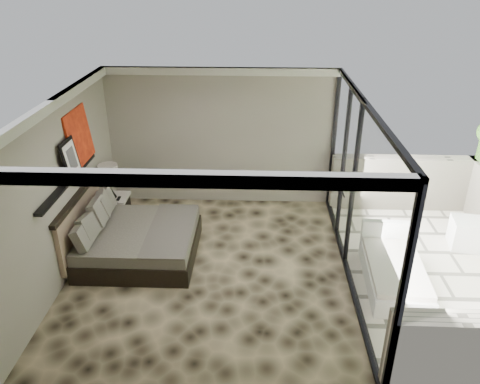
{
  "coord_description": "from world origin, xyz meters",
  "views": [
    {
      "loc": [
        0.75,
        -6.37,
        4.52
      ],
      "look_at": [
        0.48,
        0.4,
        1.22
      ],
      "focal_mm": 35.0,
      "sensor_mm": 36.0,
      "label": 1
    }
  ],
  "objects_px": {
    "bed": "(133,239)",
    "table_lamp": "(109,177)",
    "nightstand": "(116,208)",
    "ottoman": "(466,233)",
    "lounger": "(394,271)"
  },
  "relations": [
    {
      "from": "lounger",
      "to": "bed",
      "type": "bearing_deg",
      "value": 175.72
    },
    {
      "from": "nightstand",
      "to": "ottoman",
      "type": "relative_size",
      "value": 1.0
    },
    {
      "from": "nightstand",
      "to": "table_lamp",
      "type": "height_order",
      "value": "table_lamp"
    },
    {
      "from": "table_lamp",
      "to": "nightstand",
      "type": "bearing_deg",
      "value": 40.15
    },
    {
      "from": "nightstand",
      "to": "table_lamp",
      "type": "relative_size",
      "value": 0.78
    },
    {
      "from": "ottoman",
      "to": "table_lamp",
      "type": "bearing_deg",
      "value": 174.31
    },
    {
      "from": "lounger",
      "to": "ottoman",
      "type": "bearing_deg",
      "value": 39.26
    },
    {
      "from": "table_lamp",
      "to": "ottoman",
      "type": "bearing_deg",
      "value": -5.69
    },
    {
      "from": "bed",
      "to": "ottoman",
      "type": "bearing_deg",
      "value": 5.13
    },
    {
      "from": "bed",
      "to": "table_lamp",
      "type": "xyz_separation_m",
      "value": [
        -0.69,
        1.17,
        0.62
      ]
    },
    {
      "from": "nightstand",
      "to": "ottoman",
      "type": "bearing_deg",
      "value": 6.91
    },
    {
      "from": "bed",
      "to": "lounger",
      "type": "bearing_deg",
      "value": -7.83
    },
    {
      "from": "ottoman",
      "to": "lounger",
      "type": "height_order",
      "value": "lounger"
    },
    {
      "from": "nightstand",
      "to": "bed",
      "type": "bearing_deg",
      "value": -48.47
    },
    {
      "from": "bed",
      "to": "nightstand",
      "type": "relative_size",
      "value": 3.75
    }
  ]
}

